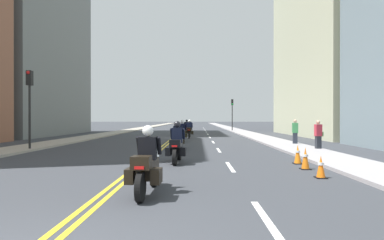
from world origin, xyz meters
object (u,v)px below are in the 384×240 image
(motorcycle_1, at_px, (177,146))
(traffic_cone_0, at_px, (305,158))
(motorcycle_2, at_px, (178,137))
(pedestrian_0, at_px, (318,135))
(motorcycle_0, at_px, (147,166))
(traffic_cone_2, at_px, (321,167))
(motorcycle_3, at_px, (182,133))
(motorcycle_4, at_px, (189,131))
(traffic_cone_1, at_px, (298,154))
(traffic_light_near, at_px, (30,95))
(motorcycle_5, at_px, (187,129))
(pedestrian_1, at_px, (295,132))
(traffic_light_far, at_px, (232,109))
(motorcycle_6, at_px, (189,127))

(motorcycle_1, height_order, traffic_cone_0, motorcycle_1)
(traffic_cone_0, bearing_deg, motorcycle_1, 162.18)
(motorcycle_2, xyz_separation_m, traffic_cone_0, (4.84, -7.52, -0.27))
(pedestrian_0, bearing_deg, traffic_cone_0, -129.54)
(motorcycle_0, distance_m, traffic_cone_2, 5.22)
(motorcycle_3, relative_size, motorcycle_4, 0.96)
(motorcycle_2, relative_size, motorcycle_3, 1.04)
(pedestrian_0, bearing_deg, motorcycle_3, 124.77)
(traffic_cone_1, bearing_deg, traffic_light_near, 159.90)
(motorcycle_2, xyz_separation_m, motorcycle_5, (-0.01, 15.53, 0.03))
(traffic_cone_0, height_order, pedestrian_1, pedestrian_1)
(traffic_light_far, relative_size, pedestrian_1, 2.63)
(motorcycle_0, bearing_deg, pedestrian_1, 63.41)
(motorcycle_5, xyz_separation_m, traffic_light_far, (6.02, 9.95, 2.40))
(traffic_light_near, xyz_separation_m, pedestrian_1, (15.51, 3.71, -2.17))
(traffic_cone_1, height_order, pedestrian_1, pedestrian_1)
(traffic_cone_0, distance_m, pedestrian_0, 6.95)
(motorcycle_3, xyz_separation_m, pedestrian_0, (7.70, -6.48, 0.20))
(traffic_cone_0, bearing_deg, motorcycle_5, 101.87)
(motorcycle_4, distance_m, traffic_cone_2, 19.50)
(motorcycle_0, xyz_separation_m, motorcycle_6, (0.17, 32.16, 0.01))
(motorcycle_3, height_order, motorcycle_6, motorcycle_3)
(traffic_cone_0, relative_size, pedestrian_0, 0.45)
(traffic_light_far, relative_size, pedestrian_0, 2.68)
(motorcycle_4, bearing_deg, motorcycle_1, -89.20)
(traffic_cone_1, xyz_separation_m, pedestrian_1, (2.53, 8.46, 0.50))
(motorcycle_6, relative_size, traffic_cone_1, 2.86)
(motorcycle_3, xyz_separation_m, traffic_cone_1, (4.99, -11.49, -0.29))
(motorcycle_0, distance_m, motorcycle_6, 32.16)
(motorcycle_2, distance_m, motorcycle_5, 15.53)
(motorcycle_6, bearing_deg, motorcycle_0, -89.45)
(traffic_light_far, bearing_deg, pedestrian_0, -86.37)
(motorcycle_0, bearing_deg, pedestrian_0, 55.00)
(motorcycle_4, distance_m, motorcycle_5, 5.65)
(pedestrian_0, bearing_deg, motorcycle_4, 108.15)
(motorcycle_2, bearing_deg, traffic_cone_1, -53.99)
(traffic_cone_1, bearing_deg, pedestrian_1, 73.37)
(motorcycle_3, bearing_deg, traffic_cone_0, -69.35)
(motorcycle_3, relative_size, traffic_light_far, 0.47)
(motorcycle_0, distance_m, motorcycle_3, 16.48)
(motorcycle_0, xyz_separation_m, motorcycle_3, (0.03, 16.48, 0.01))
(motorcycle_0, distance_m, traffic_cone_0, 6.11)
(traffic_light_near, bearing_deg, traffic_cone_0, -25.29)
(motorcycle_1, xyz_separation_m, motorcycle_6, (-0.18, 27.02, -0.00))
(motorcycle_3, height_order, motorcycle_4, motorcycle_4)
(motorcycle_1, height_order, traffic_light_far, traffic_light_far)
(motorcycle_4, distance_m, traffic_light_near, 14.32)
(motorcycle_5, height_order, pedestrian_0, pedestrian_0)
(motorcycle_0, relative_size, traffic_cone_2, 3.31)
(traffic_light_far, bearing_deg, traffic_light_near, -117.45)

